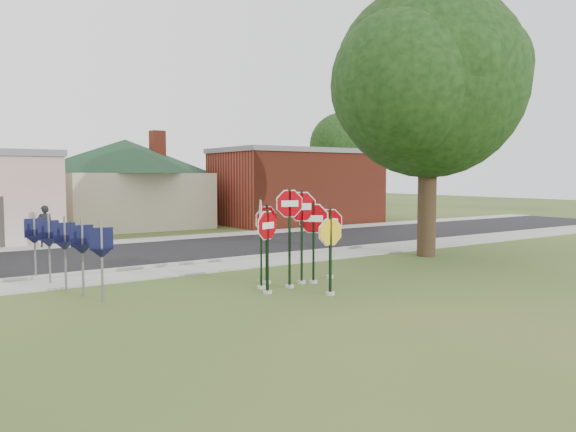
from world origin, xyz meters
TOP-DOWN VIEW (x-y plane):
  - ground at (0.00, 0.00)m, footprint 120.00×120.00m
  - sidewalk_near at (0.00, 5.50)m, footprint 60.00×1.60m
  - road at (0.00, 10.00)m, footprint 60.00×7.00m
  - sidewalk_far at (0.00, 14.30)m, footprint 60.00×1.60m
  - curb at (0.00, 6.50)m, footprint 60.00×0.20m
  - stop_sign_center at (-0.25, 1.42)m, footprint 1.01×0.30m
  - stop_sign_yellow at (0.10, 0.07)m, footprint 0.98×0.24m
  - stop_sign_left at (-1.15, 1.12)m, footprint 0.99×0.39m
  - stop_sign_right at (0.69, 1.59)m, footprint 0.85×0.83m
  - stop_sign_back_right at (0.38, 1.73)m, footprint 1.10×0.43m
  - stop_sign_back_left at (-0.46, 2.25)m, footprint 1.05×0.24m
  - stop_sign_far_right at (1.57, 1.94)m, footprint 0.87×0.56m
  - stop_sign_far_left at (-0.95, 1.76)m, footprint 0.45×0.87m
  - route_sign_row at (-5.40, 4.50)m, footprint 1.43×4.63m
  - building_house at (2.00, 22.00)m, footprint 11.60×11.60m
  - building_brick at (12.00, 18.50)m, footprint 10.20×6.20m
  - oak_tree at (7.50, 3.50)m, footprint 10.80×10.20m
  - bg_tree_right at (22.00, 26.00)m, footprint 5.60×5.60m
  - pedestrian at (-4.08, 14.10)m, footprint 0.71×0.53m

SIDE VIEW (x-z plane):
  - ground at x=0.00m, z-range 0.00..0.00m
  - road at x=0.00m, z-range 0.00..0.04m
  - sidewalk_near at x=0.00m, z-range 0.00..0.06m
  - sidewalk_far at x=0.00m, z-range 0.00..0.06m
  - curb at x=0.00m, z-range 0.00..0.14m
  - pedestrian at x=-4.08m, z-range 0.06..1.82m
  - route_sign_row at x=-5.40m, z-range 0.22..2.22m
  - stop_sign_yellow at x=0.10m, z-range 0.19..2.31m
  - stop_sign_far_right at x=1.57m, z-range 0.22..2.45m
  - stop_sign_left at x=-1.15m, z-range 0.25..2.56m
  - stop_sign_back_left at x=-0.46m, z-range 0.26..2.63m
  - stop_sign_right at x=0.69m, z-range 0.29..2.73m
  - stop_sign_far_left at x=-0.95m, z-range 0.28..2.85m
  - stop_sign_back_right at x=0.38m, z-range 0.38..3.16m
  - stop_sign_center at x=-0.25m, z-range 0.36..3.20m
  - building_brick at x=12.00m, z-range 0.03..4.78m
  - building_house at x=2.00m, z-range 0.55..6.75m
  - bg_tree_right at x=22.00m, z-range 1.38..9.78m
  - oak_tree at x=7.50m, z-range 1.48..11.65m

